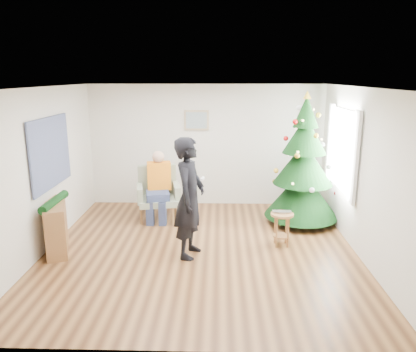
{
  "coord_description": "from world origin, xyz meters",
  "views": [
    {
      "loc": [
        0.3,
        -6.12,
        2.77
      ],
      "look_at": [
        0.1,
        0.6,
        1.1
      ],
      "focal_mm": 35.0,
      "sensor_mm": 36.0,
      "label": 1
    }
  ],
  "objects_px": {
    "standing_man": "(190,198)",
    "christmas_tree": "(303,165)",
    "stool": "(282,229)",
    "armchair": "(158,200)",
    "console": "(57,227)"
  },
  "relations": [
    {
      "from": "christmas_tree",
      "to": "console",
      "type": "xyz_separation_m",
      "value": [
        -4.2,
        -1.41,
        -0.73
      ]
    },
    {
      "from": "standing_man",
      "to": "stool",
      "type": "bearing_deg",
      "value": -61.96
    },
    {
      "from": "standing_man",
      "to": "armchair",
      "type": "bearing_deg",
      "value": 36.63
    },
    {
      "from": "christmas_tree",
      "to": "stool",
      "type": "height_order",
      "value": "christmas_tree"
    },
    {
      "from": "christmas_tree",
      "to": "stool",
      "type": "distance_m",
      "value": 1.5
    },
    {
      "from": "armchair",
      "to": "stool",
      "type": "bearing_deg",
      "value": -41.35
    },
    {
      "from": "armchair",
      "to": "standing_man",
      "type": "distance_m",
      "value": 1.91
    },
    {
      "from": "stool",
      "to": "console",
      "type": "xyz_separation_m",
      "value": [
        -3.67,
        -0.29,
        0.11
      ]
    },
    {
      "from": "christmas_tree",
      "to": "console",
      "type": "relative_size",
      "value": 2.51
    },
    {
      "from": "armchair",
      "to": "console",
      "type": "bearing_deg",
      "value": -144.78
    },
    {
      "from": "console",
      "to": "armchair",
      "type": "bearing_deg",
      "value": 27.62
    },
    {
      "from": "christmas_tree",
      "to": "standing_man",
      "type": "bearing_deg",
      "value": -142.95
    },
    {
      "from": "standing_man",
      "to": "christmas_tree",
      "type": "bearing_deg",
      "value": -40.4
    },
    {
      "from": "standing_man",
      "to": "console",
      "type": "height_order",
      "value": "standing_man"
    },
    {
      "from": "armchair",
      "to": "standing_man",
      "type": "bearing_deg",
      "value": -78.06
    }
  ]
}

